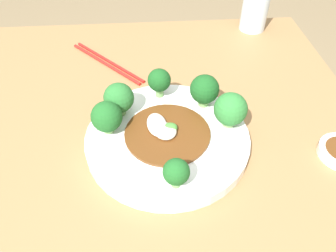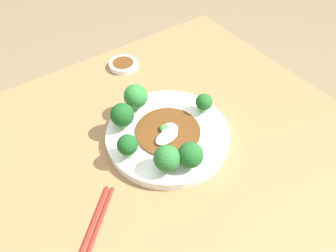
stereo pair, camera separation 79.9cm
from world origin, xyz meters
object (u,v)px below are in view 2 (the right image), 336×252
broccoli_north (137,96)px  broccoli_west (128,145)px  broccoli_southwest (167,158)px  broccoli_northwest (122,115)px  broccoli_south (192,154)px  stirfry_center (168,132)px  sauce_dish (123,64)px  chopsticks (89,242)px  plate (168,135)px  broccoli_east (204,102)px

broccoli_north → broccoli_west: bearing=-129.0°
broccoli_southwest → broccoli_northwest: bearing=94.6°
broccoli_south → stirfry_center: (0.01, 0.10, -0.03)m
broccoli_southwest → stirfry_center: 0.10m
broccoli_northwest → sauce_dish: bearing=60.7°
broccoli_south → chopsticks: broccoli_south is taller
sauce_dish → broccoli_northwest: bearing=-119.3°
plate → broccoli_north: size_ratio=4.32×
broccoli_north → sauce_dish: size_ratio=0.82×
stirfry_center → broccoli_east: bearing=4.2°
broccoli_east → stirfry_center: bearing=-175.8°
broccoli_east → broccoli_southwest: size_ratio=0.81×
broccoli_southwest → chopsticks: bearing=-168.9°
broccoli_southwest → chopsticks: 0.21m
broccoli_west → stirfry_center: (0.11, 0.00, -0.03)m
broccoli_east → sauce_dish: bearing=100.9°
plate → broccoli_southwest: (-0.06, -0.08, 0.05)m
chopsticks → sauce_dish: bearing=53.1°
stirfry_center → sauce_dish: 0.31m
broccoli_north → sauce_dish: bearing=71.0°
broccoli_south → broccoli_east: size_ratio=1.17×
broccoli_southwest → broccoli_north: 0.20m
broccoli_west → broccoli_northwest: (0.03, 0.08, 0.00)m
broccoli_southwest → chopsticks: broccoli_southwest is taller
broccoli_southwest → broccoli_east: bearing=27.4°
stirfry_center → broccoli_west: bearing=-177.6°
plate → broccoli_south: 0.11m
plate → broccoli_north: bearing=96.8°
broccoli_northwest → broccoli_southwest: bearing=-85.4°
broccoli_northwest → broccoli_north: bearing=30.6°
broccoli_southwest → stirfry_center: broccoli_southwest is taller
broccoli_south → stirfry_center: 0.10m
broccoli_east → chopsticks: (-0.37, -0.13, -0.05)m
broccoli_west → broccoli_north: broccoli_north is taller
broccoli_southwest → stirfry_center: (0.06, 0.08, -0.03)m
broccoli_south → stirfry_center: bearing=83.9°
broccoli_south → broccoli_north: 0.21m
plate → broccoli_south: bearing=-96.9°
plate → chopsticks: bearing=-155.1°
sauce_dish → broccoli_east: bearing=-79.1°
broccoli_west → broccoli_northwest: 0.09m
broccoli_south → broccoli_west: bearing=135.4°
broccoli_south → broccoli_southwest: (-0.05, 0.02, 0.00)m
broccoli_south → chopsticks: bearing=-175.4°
broccoli_north → sauce_dish: broccoli_north is taller
broccoli_northwest → broccoli_north: (0.06, 0.04, -0.00)m
stirfry_center → sauce_dish: size_ratio=1.84×
broccoli_northwest → stirfry_center: (0.07, -0.08, -0.03)m
broccoli_north → chopsticks: 0.35m
broccoli_northwest → stirfry_center: 0.11m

